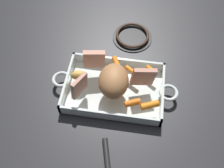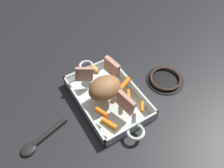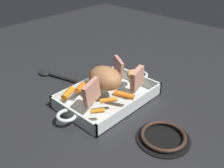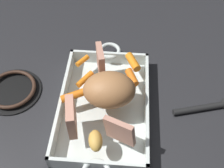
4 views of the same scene
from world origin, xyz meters
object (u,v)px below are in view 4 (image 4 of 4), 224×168
object	(u,v)px
roast_slice_outer	(71,117)
baby_carrot_southeast	(85,79)
baby_carrot_northwest	(132,77)
roast_slice_thin	(101,62)
baby_carrot_center_left	(75,94)
stove_burner_rear	(12,90)
roasting_dish	(104,106)
potato_whole	(96,141)
pork_roast	(109,91)
baby_carrot_northeast	(82,61)
baby_carrot_short	(133,62)
roast_slice_thick	(120,131)
serving_spoon	(216,106)

from	to	relation	value
roast_slice_outer	baby_carrot_southeast	world-z (taller)	roast_slice_outer
roast_slice_outer	baby_carrot_northwest	world-z (taller)	roast_slice_outer
roast_slice_thin	baby_carrot_center_left	size ratio (longest dim) A/B	1.10
stove_burner_rear	roasting_dish	bearing A→B (deg)	81.82
roast_slice_outer	potato_whole	bearing A→B (deg)	53.31
pork_roast	roast_slice_outer	bearing A→B (deg)	-46.59
roast_slice_outer	baby_carrot_northeast	size ratio (longest dim) A/B	1.72
baby_carrot_southeast	stove_burner_rear	size ratio (longest dim) A/B	0.35
baby_carrot_short	baby_carrot_northeast	bearing A→B (deg)	-89.09
pork_roast	baby_carrot_southeast	distance (m)	0.10
roast_slice_thick	baby_carrot_short	bearing A→B (deg)	174.02
roast_slice_thin	roast_slice_outer	world-z (taller)	roast_slice_thin
baby_carrot_northwest	baby_carrot_short	size ratio (longest dim) A/B	0.87
roast_slice_outer	baby_carrot_short	world-z (taller)	roast_slice_outer
roast_slice_outer	baby_carrot_short	size ratio (longest dim) A/B	1.26
roast_slice_thin	roast_slice_thick	bearing A→B (deg)	17.27
baby_carrot_southeast	serving_spoon	world-z (taller)	baby_carrot_southeast
roast_slice_thick	roast_slice_thin	xyz separation A→B (m)	(-0.20, -0.06, 0.00)
baby_carrot_northwest	baby_carrot_northeast	size ratio (longest dim) A/B	1.18
baby_carrot_northeast	roast_slice_thin	bearing A→B (deg)	63.38
roasting_dish	serving_spoon	bearing A→B (deg)	95.22
roast_slice_thick	baby_carrot_northwest	world-z (taller)	roast_slice_thick
pork_roast	roast_slice_thick	bearing A→B (deg)	17.09
baby_carrot_northeast	baby_carrot_center_left	world-z (taller)	baby_carrot_center_left
pork_roast	roast_slice_thin	distance (m)	0.10
baby_carrot_northeast	roast_slice_outer	bearing A→B (deg)	1.74
baby_carrot_center_left	potato_whole	world-z (taller)	potato_whole
baby_carrot_short	potato_whole	xyz separation A→B (m)	(0.25, -0.08, 0.01)
baby_carrot_short	baby_carrot_center_left	xyz separation A→B (m)	(0.12, -0.15, -0.00)
baby_carrot_southeast	baby_carrot_northeast	distance (m)	0.07
roast_slice_thick	baby_carrot_northeast	world-z (taller)	roast_slice_thick
baby_carrot_short	potato_whole	distance (m)	0.27
baby_carrot_northwest	baby_carrot_northeast	xyz separation A→B (m)	(-0.05, -0.14, -0.00)
roasting_dish	baby_carrot_northeast	bearing A→B (deg)	-149.25
stove_burner_rear	baby_carrot_northeast	bearing A→B (deg)	113.85
potato_whole	roast_slice_outer	bearing A→B (deg)	-126.69
pork_roast	baby_carrot_northwest	world-z (taller)	pork_roast
roast_slice_outer	potato_whole	distance (m)	0.08
baby_carrot_northwest	baby_carrot_center_left	xyz separation A→B (m)	(0.07, -0.15, -0.00)
roasting_dish	baby_carrot_southeast	xyz separation A→B (m)	(-0.06, -0.06, 0.04)
roast_slice_outer	baby_carrot_northwest	size ratio (longest dim) A/B	1.45
roast_slice_thin	baby_carrot_northwest	world-z (taller)	roast_slice_thin
pork_roast	serving_spoon	distance (m)	0.30
roast_slice_outer	baby_carrot_southeast	size ratio (longest dim) A/B	1.33
baby_carrot_center_left	baby_carrot_northwest	bearing A→B (deg)	114.89
baby_carrot_center_left	potato_whole	distance (m)	0.15
roasting_dish	potato_whole	distance (m)	0.14
pork_roast	baby_carrot_southeast	bearing A→B (deg)	-130.54
roast_slice_outer	baby_carrot_short	xyz separation A→B (m)	(-0.21, 0.14, -0.03)
baby_carrot_southeast	baby_carrot_short	size ratio (longest dim) A/B	0.95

